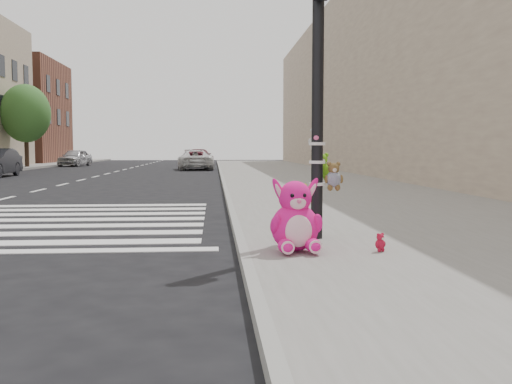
{
  "coord_description": "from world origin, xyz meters",
  "views": [
    {
      "loc": [
        1.19,
        -5.9,
        1.38
      ],
      "look_at": [
        1.8,
        2.25,
        0.75
      ],
      "focal_mm": 40.0,
      "sensor_mm": 36.0,
      "label": 1
    }
  ],
  "objects_px": {
    "signal_pole": "(319,116)",
    "red_teddy": "(380,242)",
    "pink_bunny": "(295,221)",
    "car_white_near": "(195,160)"
  },
  "relations": [
    {
      "from": "red_teddy",
      "to": "pink_bunny",
      "type": "bearing_deg",
      "value": 145.44
    },
    {
      "from": "red_teddy",
      "to": "car_white_near",
      "type": "height_order",
      "value": "car_white_near"
    },
    {
      "from": "signal_pole",
      "to": "car_white_near",
      "type": "relative_size",
      "value": 0.89
    },
    {
      "from": "signal_pole",
      "to": "red_teddy",
      "type": "bearing_deg",
      "value": -62.64
    },
    {
      "from": "pink_bunny",
      "to": "car_white_near",
      "type": "xyz_separation_m",
      "value": [
        -2.17,
        29.68,
        0.11
      ]
    },
    {
      "from": "signal_pole",
      "to": "red_teddy",
      "type": "distance_m",
      "value": 1.98
    },
    {
      "from": "red_teddy",
      "to": "car_white_near",
      "type": "bearing_deg",
      "value": 66.54
    },
    {
      "from": "signal_pole",
      "to": "pink_bunny",
      "type": "distance_m",
      "value": 1.7
    },
    {
      "from": "car_white_near",
      "to": "pink_bunny",
      "type": "bearing_deg",
      "value": 88.64
    },
    {
      "from": "pink_bunny",
      "to": "car_white_near",
      "type": "relative_size",
      "value": 0.2
    }
  ]
}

